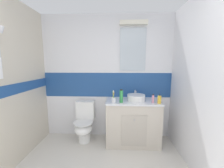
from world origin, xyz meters
TOP-DOWN VIEW (x-y plane):
  - wall_back_tiled at (0.01, 2.45)m, footprint 3.20×0.20m
  - wall_right_plain at (1.35, 1.20)m, footprint 0.10×3.48m
  - vanity_cabinet at (0.51, 2.14)m, footprint 1.01×0.55m
  - sink_basin at (0.57, 2.13)m, footprint 0.33×0.38m
  - toilet at (-0.44, 2.16)m, footprint 0.37×0.50m
  - toothbrush_cup at (0.16, 1.97)m, footprint 0.08×0.08m
  - soap_dispenser at (0.95, 1.96)m, footprint 0.06×0.06m
  - shampoo_bottle_tall at (0.29, 1.98)m, footprint 0.06×0.06m
  - deodorant_spray_can at (0.85, 1.98)m, footprint 0.04×0.04m

SIDE VIEW (x-z plane):
  - toilet at x=-0.44m, z-range -0.03..0.76m
  - vanity_cabinet at x=0.51m, z-range 0.00..0.85m
  - toothbrush_cup at x=0.16m, z-range 0.79..1.02m
  - sink_basin at x=0.57m, z-range 0.82..0.99m
  - soap_dispenser at x=0.95m, z-range 0.83..1.01m
  - deodorant_spray_can at x=0.85m, z-range 0.85..1.00m
  - shampoo_bottle_tall at x=0.29m, z-range 0.85..1.09m
  - wall_right_plain at x=1.35m, z-range 0.00..2.50m
  - wall_back_tiled at x=0.01m, z-range 0.01..2.51m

